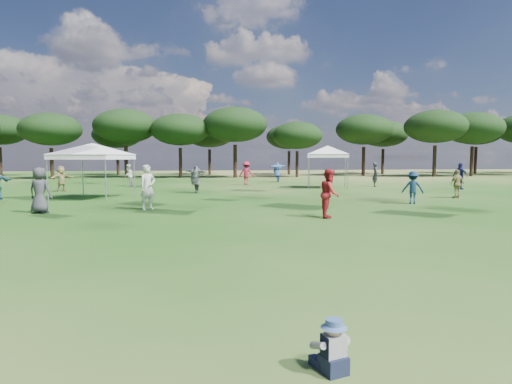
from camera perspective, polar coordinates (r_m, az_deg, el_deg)
The scene contains 5 objects.
tree_line at distance 49.55m, azimuth -4.19°, elevation 8.37°, with size 108.78×17.63×7.77m.
tent_left at distance 24.01m, azimuth -20.98°, elevation 5.80°, with size 6.34×6.34×3.23m.
tent_right at distance 30.86m, azimuth 9.55°, elevation 5.88°, with size 5.45×5.45×3.32m.
toddler at distance 4.70m, azimuth 10.13°, elevation -19.83°, with size 0.42×0.45×0.56m.
festival_crowd at distance 27.14m, azimuth -4.32°, elevation 1.86°, with size 29.40×23.92×1.89m.
Camera 1 is at (-1.21, -1.91, 2.19)m, focal length 30.00 mm.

